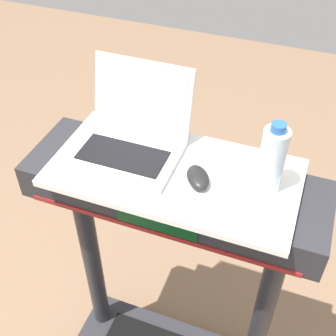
# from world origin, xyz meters

# --- Properties ---
(desk_board) EXTENTS (0.71, 0.36, 0.02)m
(desk_board) POSITION_xyz_m (0.00, 0.70, 1.15)
(desk_board) COLOR white
(desk_board) RESTS_ON treadmill_base
(laptop) EXTENTS (0.31, 0.28, 0.24)m
(laptop) POSITION_xyz_m (-0.16, 0.75, 1.21)
(laptop) COLOR #B7B7BC
(laptop) RESTS_ON desk_board
(computer_mouse) EXTENTS (0.10, 0.12, 0.03)m
(computer_mouse) POSITION_xyz_m (0.08, 0.68, 1.18)
(computer_mouse) COLOR black
(computer_mouse) RESTS_ON desk_board
(water_bottle) EXTENTS (0.07, 0.07, 0.21)m
(water_bottle) POSITION_xyz_m (0.26, 0.73, 1.26)
(water_bottle) COLOR silver
(water_bottle) RESTS_ON desk_board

